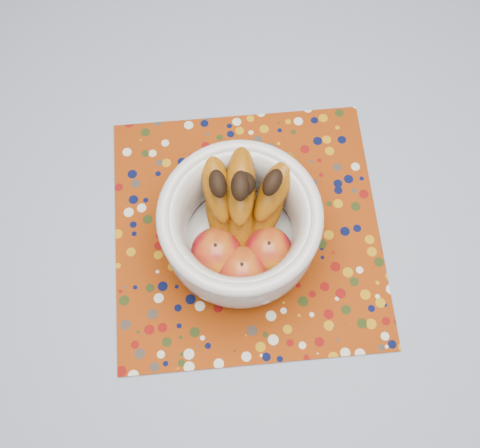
{
  "coord_description": "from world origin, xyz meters",
  "views": [
    {
      "loc": [
        -0.04,
        -0.38,
        1.63
      ],
      "look_at": [
        -0.04,
        -0.09,
        0.85
      ],
      "focal_mm": 42.0,
      "sensor_mm": 36.0,
      "label": 1
    }
  ],
  "objects": [
    {
      "name": "tablecloth",
      "position": [
        0.0,
        0.0,
        0.76
      ],
      "size": [
        1.32,
        1.32,
        0.01
      ],
      "primitive_type": "cube",
      "color": "slate",
      "rests_on": "table"
    },
    {
      "name": "fruit_bowl",
      "position": [
        -0.04,
        -0.09,
        0.85
      ],
      "size": [
        0.24,
        0.24,
        0.2
      ],
      "color": "silver",
      "rests_on": "placemat"
    },
    {
      "name": "placemat",
      "position": [
        -0.03,
        -0.07,
        0.76
      ],
      "size": [
        0.48,
        0.48,
        0.0
      ],
      "primitive_type": "cube",
      "rotation": [
        0.0,
        0.0,
        0.12
      ],
      "color": "#7F2C06",
      "rests_on": "tablecloth"
    },
    {
      "name": "table",
      "position": [
        0.0,
        0.0,
        0.67
      ],
      "size": [
        1.2,
        1.2,
        0.75
      ],
      "color": "brown",
      "rests_on": "ground"
    }
  ]
}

